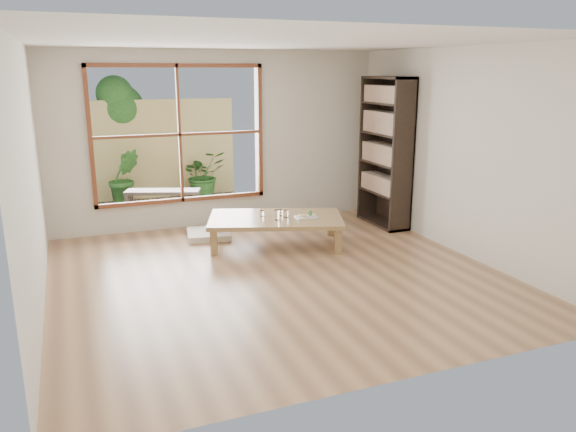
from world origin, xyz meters
name	(u,v)px	position (x,y,z in m)	size (l,w,h in m)	color
ground	(277,275)	(0.00, 0.00, 0.00)	(5.00, 5.00, 0.00)	tan
low_table	(276,220)	(0.39, 1.09, 0.34)	(2.01, 1.53, 0.39)	#967748
floor_cushion	(209,234)	(-0.37, 1.78, 0.04)	(0.59, 0.59, 0.09)	silver
bookshelf	(385,152)	(2.30, 1.49, 1.11)	(0.36, 1.00, 2.22)	black
glass_tall	(277,215)	(0.35, 0.95, 0.46)	(0.07, 0.07, 0.14)	silver
glass_mid	(286,214)	(0.52, 1.03, 0.44)	(0.07, 0.07, 0.10)	silver
glass_short	(281,213)	(0.48, 1.14, 0.43)	(0.06, 0.06, 0.08)	silver
glass_small	(262,213)	(0.24, 1.20, 0.43)	(0.06, 0.06, 0.07)	silver
food_tray	(307,216)	(0.77, 0.92, 0.41)	(0.29, 0.22, 0.09)	white
deck	(171,210)	(-0.60, 3.56, 0.00)	(2.80, 2.00, 0.05)	#3D342C
garden_bench	(163,194)	(-0.75, 3.35, 0.34)	(1.24, 0.73, 0.38)	black
bamboo_fence	(158,150)	(-0.60, 4.56, 0.90)	(2.80, 0.06, 1.80)	tan
shrub_right	(203,174)	(0.14, 4.21, 0.46)	(0.78, 0.67, 0.86)	#2F5D22
shrub_left	(124,178)	(-1.27, 4.09, 0.52)	(0.54, 0.44, 0.98)	#2F5D22
garden_tree	(115,109)	(-1.28, 4.86, 1.63)	(1.04, 0.85, 2.22)	#4C3D2D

